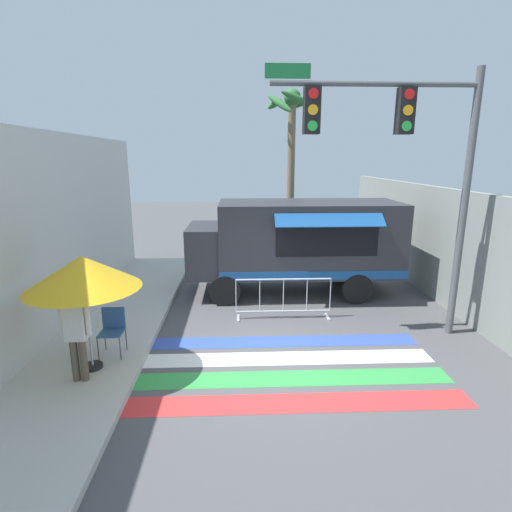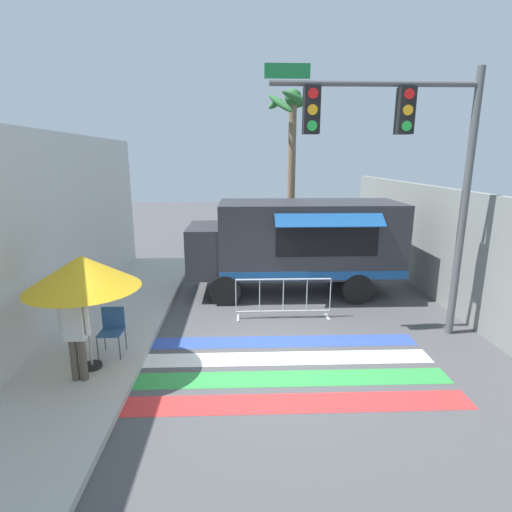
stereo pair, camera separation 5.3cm
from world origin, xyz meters
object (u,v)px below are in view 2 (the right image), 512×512
at_px(food_truck, 293,240).
at_px(folding_chair, 112,326).
at_px(palm_tree, 292,139).
at_px(traffic_signal_pole, 403,148).
at_px(patio_umbrella, 82,272).
at_px(barricade_front, 283,298).
at_px(vendor_person, 75,331).

height_order(food_truck, folding_chair, food_truck).
distance_m(food_truck, palm_tree, 4.79).
bearing_deg(traffic_signal_pole, food_truck, 121.45).
height_order(patio_umbrella, barricade_front, patio_umbrella).
bearing_deg(vendor_person, patio_umbrella, 69.76).
height_order(traffic_signal_pole, folding_chair, traffic_signal_pole).
distance_m(vendor_person, palm_tree, 10.49).
distance_m(folding_chair, palm_tree, 9.68).
xyz_separation_m(food_truck, palm_tree, (0.38, 3.71, 3.00)).
distance_m(traffic_signal_pole, barricade_front, 4.42).
bearing_deg(palm_tree, patio_umbrella, -119.70).
relative_size(vendor_person, barricade_front, 0.69).
xyz_separation_m(patio_umbrella, vendor_person, (-0.05, -0.42, -0.92)).
bearing_deg(vendor_person, food_truck, 35.45).
bearing_deg(palm_tree, traffic_signal_pole, -77.76).
relative_size(traffic_signal_pole, vendor_person, 3.50).
relative_size(food_truck, vendor_person, 3.71).
bearing_deg(folding_chair, vendor_person, -83.88).
height_order(traffic_signal_pole, patio_umbrella, traffic_signal_pole).
bearing_deg(vendor_person, barricade_front, 24.13).
bearing_deg(food_truck, traffic_signal_pole, -58.55).
height_order(traffic_signal_pole, palm_tree, palm_tree).
distance_m(food_truck, traffic_signal_pole, 4.35).
bearing_deg(vendor_person, folding_chair, 61.17).
distance_m(barricade_front, palm_tree, 7.06).
distance_m(food_truck, patio_umbrella, 6.27).
bearing_deg(palm_tree, barricade_front, -98.53).
bearing_deg(traffic_signal_pole, patio_umbrella, -166.17).
bearing_deg(patio_umbrella, barricade_front, 33.51).
distance_m(food_truck, vendor_person, 6.62).
distance_m(patio_umbrella, barricade_front, 4.83).
bearing_deg(traffic_signal_pole, folding_chair, -171.09).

